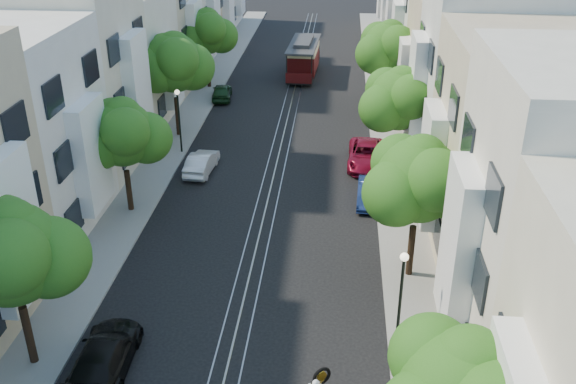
% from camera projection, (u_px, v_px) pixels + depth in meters
% --- Properties ---
extents(ground, '(200.00, 200.00, 0.00)m').
position_uv_depth(ground, '(286.00, 123.00, 46.56)').
color(ground, black).
rests_on(ground, ground).
extents(sidewalk_east, '(2.50, 80.00, 0.12)m').
position_uv_depth(sidewalk_east, '(387.00, 126.00, 45.99)').
color(sidewalk_east, gray).
rests_on(sidewalk_east, ground).
extents(sidewalk_west, '(2.50, 80.00, 0.12)m').
position_uv_depth(sidewalk_west, '(188.00, 120.00, 47.07)').
color(sidewalk_west, gray).
rests_on(sidewalk_west, ground).
extents(rail_left, '(0.06, 80.00, 0.02)m').
position_uv_depth(rail_left, '(279.00, 123.00, 46.59)').
color(rail_left, gray).
rests_on(rail_left, ground).
extents(rail_slot, '(0.06, 80.00, 0.02)m').
position_uv_depth(rail_slot, '(286.00, 123.00, 46.55)').
color(rail_slot, gray).
rests_on(rail_slot, ground).
extents(rail_right, '(0.06, 80.00, 0.02)m').
position_uv_depth(rail_right, '(294.00, 124.00, 46.51)').
color(rail_right, gray).
rests_on(rail_right, ground).
extents(lane_line, '(0.08, 80.00, 0.01)m').
position_uv_depth(lane_line, '(286.00, 123.00, 46.56)').
color(lane_line, tan).
rests_on(lane_line, ground).
extents(townhouses_east, '(7.75, 72.00, 12.00)m').
position_uv_depth(townhouses_east, '(461.00, 57.00, 43.27)').
color(townhouses_east, beige).
rests_on(townhouses_east, ground).
extents(townhouses_west, '(7.75, 72.00, 11.76)m').
position_uv_depth(townhouses_west, '(118.00, 51.00, 45.08)').
color(townhouses_west, silver).
rests_on(townhouses_west, ground).
extents(tree_e_b, '(4.93, 4.08, 6.68)m').
position_uv_depth(tree_e_b, '(419.00, 182.00, 26.96)').
color(tree_e_b, black).
rests_on(tree_e_b, ground).
extents(tree_e_c, '(4.84, 3.99, 6.52)m').
position_uv_depth(tree_e_c, '(400.00, 101.00, 36.81)').
color(tree_e_c, black).
rests_on(tree_e_c, ground).
extents(tree_e_d, '(5.01, 4.16, 6.85)m').
position_uv_depth(tree_e_d, '(389.00, 49.00, 46.48)').
color(tree_e_d, black).
rests_on(tree_e_d, ground).
extents(tree_w_a, '(4.93, 4.08, 6.68)m').
position_uv_depth(tree_w_a, '(12.00, 256.00, 21.79)').
color(tree_w_a, black).
rests_on(tree_w_a, ground).
extents(tree_w_b, '(4.72, 3.87, 6.27)m').
position_uv_depth(tree_w_b, '(123.00, 135.00, 32.63)').
color(tree_w_b, black).
rests_on(tree_w_b, ground).
extents(tree_w_c, '(5.13, 4.28, 7.09)m').
position_uv_depth(tree_w_c, '(174.00, 64.00, 42.11)').
color(tree_w_c, black).
rests_on(tree_w_c, ground).
extents(tree_w_d, '(4.84, 3.99, 6.52)m').
position_uv_depth(tree_w_d, '(207.00, 33.00, 52.12)').
color(tree_w_d, black).
rests_on(tree_w_d, ground).
extents(lamp_east, '(0.32, 0.32, 4.16)m').
position_uv_depth(lamp_east, '(402.00, 287.00, 23.45)').
color(lamp_east, black).
rests_on(lamp_east, ground).
extents(lamp_west, '(0.32, 0.32, 4.16)m').
position_uv_depth(lamp_west, '(179.00, 112.00, 40.40)').
color(lamp_west, black).
rests_on(lamp_west, ground).
extents(cable_car, '(2.75, 7.77, 2.95)m').
position_uv_depth(cable_car, '(304.00, 56.00, 56.66)').
color(cable_car, black).
rests_on(cable_car, ground).
extents(parked_car_e_mid, '(1.43, 3.63, 1.17)m').
position_uv_depth(parked_car_e_mid, '(369.00, 193.00, 35.27)').
color(parked_car_e_mid, '#0D1B45').
rests_on(parked_car_e_mid, ground).
extents(parked_car_e_far, '(2.46, 5.02, 1.37)m').
position_uv_depth(parked_car_e_far, '(367.00, 155.00, 39.68)').
color(parked_car_e_far, maroon).
rests_on(parked_car_e_far, ground).
extents(parked_car_w_near, '(2.10, 4.78, 1.37)m').
position_uv_depth(parked_car_w_near, '(105.00, 355.00, 23.31)').
color(parked_car_w_near, black).
rests_on(parked_car_w_near, ground).
extents(parked_car_w_mid, '(1.60, 3.87, 1.25)m').
position_uv_depth(parked_car_w_mid, '(202.00, 162.00, 38.83)').
color(parked_car_w_mid, silver).
rests_on(parked_car_w_mid, ground).
extents(parked_car_w_far, '(1.86, 3.80, 1.25)m').
position_uv_depth(parked_car_w_far, '(222.00, 92.00, 51.20)').
color(parked_car_w_far, '#143418').
rests_on(parked_car_w_far, ground).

